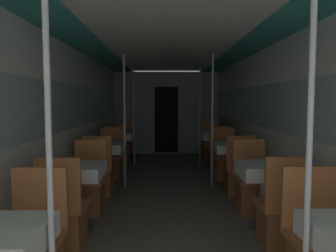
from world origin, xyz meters
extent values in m
cube|color=silver|center=(-1.44, 3.75, 1.12)|extent=(0.05, 10.29, 2.24)
cube|color=silver|center=(-1.43, 3.75, 1.38)|extent=(0.03, 9.47, 0.64)
cube|color=silver|center=(1.44, 3.75, 1.12)|extent=(0.05, 10.29, 2.24)
cube|color=silver|center=(1.43, 3.75, 1.38)|extent=(0.03, 9.47, 0.64)
cube|color=white|center=(0.00, 3.75, 2.29)|extent=(2.88, 10.29, 0.04)
cube|color=teal|center=(-1.18, 3.75, 2.26)|extent=(0.52, 9.88, 0.03)
cube|color=teal|center=(1.18, 3.75, 2.26)|extent=(0.52, 9.88, 0.03)
cube|color=gray|center=(0.00, 7.97, 1.12)|extent=(2.82, 0.08, 2.24)
cube|color=black|center=(0.00, 7.93, 0.94)|extent=(0.64, 0.01, 1.79)
cube|color=#D17A42|center=(-1.07, 1.37, 0.43)|extent=(0.43, 0.43, 0.05)
cube|color=#D17A42|center=(-1.07, 1.56, 0.70)|extent=(0.43, 0.04, 0.49)
cylinder|color=silver|center=(-0.74, 0.86, 1.12)|extent=(0.04, 0.04, 2.24)
cylinder|color=#4C4C51|center=(-1.07, 2.70, 0.01)|extent=(0.36, 0.36, 0.01)
cylinder|color=#B7B7BC|center=(-1.07, 2.70, 0.37)|extent=(0.10, 0.10, 0.71)
cube|color=#93704C|center=(-1.07, 2.70, 0.73)|extent=(0.54, 0.54, 0.02)
cube|color=white|center=(-1.07, 2.70, 0.67)|extent=(0.58, 0.58, 0.15)
cube|color=#9C5B31|center=(-1.07, 2.19, 0.20)|extent=(0.36, 0.36, 0.41)
cube|color=#D17A42|center=(-1.07, 2.19, 0.43)|extent=(0.43, 0.43, 0.05)
cube|color=#D17A42|center=(-1.07, 2.00, 0.70)|extent=(0.43, 0.04, 0.49)
cube|color=#9C5B31|center=(-1.07, 3.21, 0.20)|extent=(0.36, 0.36, 0.41)
cube|color=#D17A42|center=(-1.07, 3.21, 0.43)|extent=(0.43, 0.43, 0.05)
cube|color=#D17A42|center=(-1.07, 3.40, 0.70)|extent=(0.43, 0.04, 0.49)
cylinder|color=#4C4C51|center=(-1.07, 4.54, 0.01)|extent=(0.36, 0.36, 0.01)
cylinder|color=#B7B7BC|center=(-1.07, 4.54, 0.37)|extent=(0.10, 0.10, 0.71)
cube|color=#93704C|center=(-1.07, 4.54, 0.73)|extent=(0.54, 0.54, 0.02)
cube|color=white|center=(-1.07, 4.54, 0.67)|extent=(0.58, 0.58, 0.15)
cube|color=#9C5B31|center=(-1.07, 4.03, 0.20)|extent=(0.36, 0.36, 0.41)
cube|color=#D17A42|center=(-1.07, 4.03, 0.43)|extent=(0.43, 0.43, 0.05)
cube|color=#D17A42|center=(-1.07, 3.83, 0.70)|extent=(0.43, 0.04, 0.49)
cube|color=#9C5B31|center=(-1.07, 5.04, 0.20)|extent=(0.36, 0.36, 0.41)
cube|color=#D17A42|center=(-1.07, 5.04, 0.43)|extent=(0.43, 0.43, 0.05)
cube|color=#D17A42|center=(-1.07, 5.24, 0.70)|extent=(0.43, 0.04, 0.49)
cylinder|color=silver|center=(-0.74, 4.54, 1.12)|extent=(0.04, 0.04, 2.24)
cylinder|color=#4C4C51|center=(-1.07, 6.37, 0.01)|extent=(0.36, 0.36, 0.01)
cylinder|color=#B7B7BC|center=(-1.07, 6.37, 0.37)|extent=(0.10, 0.10, 0.71)
cube|color=#93704C|center=(-1.07, 6.37, 0.73)|extent=(0.54, 0.54, 0.02)
cube|color=white|center=(-1.07, 6.37, 0.67)|extent=(0.58, 0.58, 0.15)
cube|color=#9C5B31|center=(-1.07, 5.86, 0.20)|extent=(0.36, 0.36, 0.41)
cube|color=#D17A42|center=(-1.07, 5.86, 0.43)|extent=(0.43, 0.43, 0.05)
cube|color=#D17A42|center=(-1.07, 5.67, 0.70)|extent=(0.43, 0.04, 0.49)
cube|color=#9C5B31|center=(-1.07, 6.88, 0.20)|extent=(0.36, 0.36, 0.41)
cube|color=#D17A42|center=(-1.07, 6.88, 0.43)|extent=(0.43, 0.43, 0.05)
cube|color=#D17A42|center=(-1.07, 7.07, 0.70)|extent=(0.43, 0.04, 0.49)
cylinder|color=silver|center=(-0.74, 6.37, 1.12)|extent=(0.04, 0.04, 2.24)
cube|color=#D17A42|center=(1.07, 1.37, 0.43)|extent=(0.43, 0.43, 0.05)
cube|color=#D17A42|center=(1.07, 1.56, 0.70)|extent=(0.43, 0.04, 0.49)
cylinder|color=silver|center=(0.74, 0.86, 1.12)|extent=(0.04, 0.04, 2.24)
cylinder|color=#4C4C51|center=(1.07, 2.70, 0.01)|extent=(0.36, 0.36, 0.01)
cylinder|color=#B7B7BC|center=(1.07, 2.70, 0.37)|extent=(0.10, 0.10, 0.71)
cube|color=#93704C|center=(1.07, 2.70, 0.73)|extent=(0.54, 0.54, 0.02)
cube|color=white|center=(1.07, 2.70, 0.67)|extent=(0.58, 0.58, 0.15)
cube|color=#9C5B31|center=(1.07, 2.19, 0.20)|extent=(0.36, 0.36, 0.41)
cube|color=#D17A42|center=(1.07, 2.19, 0.43)|extent=(0.43, 0.43, 0.05)
cube|color=#D17A42|center=(1.07, 2.00, 0.70)|extent=(0.43, 0.04, 0.49)
cube|color=#9C5B31|center=(1.07, 3.21, 0.20)|extent=(0.36, 0.36, 0.41)
cube|color=#D17A42|center=(1.07, 3.21, 0.43)|extent=(0.43, 0.43, 0.05)
cube|color=#D17A42|center=(1.07, 3.40, 0.70)|extent=(0.43, 0.04, 0.49)
cylinder|color=#4C4C51|center=(1.07, 4.54, 0.01)|extent=(0.36, 0.36, 0.01)
cylinder|color=#B7B7BC|center=(1.07, 4.54, 0.37)|extent=(0.10, 0.10, 0.71)
cube|color=#93704C|center=(1.07, 4.54, 0.73)|extent=(0.54, 0.54, 0.02)
cube|color=white|center=(1.07, 4.54, 0.67)|extent=(0.58, 0.58, 0.15)
cube|color=#9C5B31|center=(1.07, 4.03, 0.20)|extent=(0.36, 0.36, 0.41)
cube|color=#D17A42|center=(1.07, 4.03, 0.43)|extent=(0.43, 0.43, 0.05)
cube|color=#D17A42|center=(1.07, 3.83, 0.70)|extent=(0.43, 0.04, 0.49)
cube|color=#9C5B31|center=(1.07, 5.04, 0.20)|extent=(0.36, 0.36, 0.41)
cube|color=#D17A42|center=(1.07, 5.04, 0.43)|extent=(0.43, 0.43, 0.05)
cube|color=#D17A42|center=(1.07, 5.24, 0.70)|extent=(0.43, 0.04, 0.49)
cylinder|color=silver|center=(0.74, 4.54, 1.12)|extent=(0.04, 0.04, 2.24)
cylinder|color=#4C4C51|center=(1.07, 6.37, 0.01)|extent=(0.36, 0.36, 0.01)
cylinder|color=#B7B7BC|center=(1.07, 6.37, 0.37)|extent=(0.10, 0.10, 0.71)
cube|color=#93704C|center=(1.07, 6.37, 0.73)|extent=(0.54, 0.54, 0.02)
cube|color=white|center=(1.07, 6.37, 0.67)|extent=(0.58, 0.58, 0.15)
cube|color=#9C5B31|center=(1.07, 5.86, 0.20)|extent=(0.36, 0.36, 0.41)
cube|color=#D17A42|center=(1.07, 5.86, 0.43)|extent=(0.43, 0.43, 0.05)
cube|color=#D17A42|center=(1.07, 5.67, 0.70)|extent=(0.43, 0.04, 0.49)
cube|color=#9C5B31|center=(1.07, 6.88, 0.20)|extent=(0.36, 0.36, 0.41)
cube|color=#D17A42|center=(1.07, 6.88, 0.43)|extent=(0.43, 0.43, 0.05)
cube|color=#D17A42|center=(1.07, 7.07, 0.70)|extent=(0.43, 0.04, 0.49)
cylinder|color=silver|center=(0.74, 6.37, 1.12)|extent=(0.04, 0.04, 2.24)
camera|label=1|loc=(-0.10, -0.99, 1.48)|focal=35.00mm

